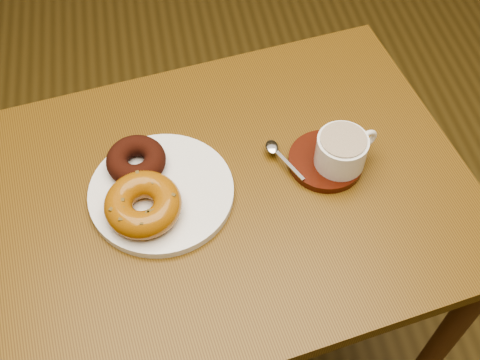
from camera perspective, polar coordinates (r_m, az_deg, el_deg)
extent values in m
plane|color=brown|center=(1.89, 3.15, -6.49)|extent=(6.00, 6.00, 0.00)
cube|color=brown|center=(1.06, -1.06, -1.29)|extent=(0.92, 0.75, 0.03)
cylinder|color=#4B2B15|center=(1.42, 18.16, -14.98)|extent=(0.05, 0.05, 0.76)
cylinder|color=#4B2B15|center=(1.54, -17.68, -5.29)|extent=(0.05, 0.05, 0.76)
cylinder|color=#4B2B15|center=(1.62, 8.92, 1.92)|extent=(0.05, 0.05, 0.76)
cylinder|color=white|center=(1.04, -7.46, -1.16)|extent=(0.27, 0.27, 0.02)
torus|color=black|center=(1.06, -9.83, 1.85)|extent=(0.14, 0.14, 0.04)
torus|color=#9A5B10|center=(1.00, -9.18, -2.31)|extent=(0.14, 0.14, 0.05)
cube|color=#53411B|center=(0.98, -6.99, -1.31)|extent=(0.01, 0.01, 0.00)
cube|color=#53411B|center=(0.99, -7.24, -0.65)|extent=(0.01, 0.01, 0.00)
cube|color=#53411B|center=(0.99, -7.76, -0.12)|extent=(0.01, 0.01, 0.00)
cube|color=#53411B|center=(1.00, -8.49, 0.19)|extent=(0.01, 0.01, 0.00)
cube|color=#53411B|center=(1.00, -9.32, 0.25)|extent=(0.01, 0.01, 0.00)
cube|color=#53411B|center=(1.00, -10.15, 0.07)|extent=(0.01, 0.01, 0.00)
cube|color=#53411B|center=(1.00, -10.87, -0.35)|extent=(0.01, 0.01, 0.00)
cube|color=#53411B|center=(0.99, -11.40, -0.94)|extent=(0.01, 0.01, 0.00)
cube|color=#53411B|center=(0.99, -11.66, -1.64)|extent=(0.01, 0.01, 0.00)
cube|color=#53411B|center=(0.98, -11.60, -2.35)|extent=(0.01, 0.01, 0.00)
cube|color=#53411B|center=(0.97, -11.24, -2.98)|extent=(0.01, 0.01, 0.00)
cube|color=#53411B|center=(0.96, -10.61, -3.43)|extent=(0.01, 0.01, 0.00)
cube|color=#53411B|center=(0.96, -9.79, -3.65)|extent=(0.01, 0.01, 0.00)
cube|color=#53411B|center=(0.96, -8.91, -3.59)|extent=(0.01, 0.01, 0.00)
cube|color=#53411B|center=(0.96, -8.08, -3.27)|extent=(0.01, 0.01, 0.00)
cube|color=#53411B|center=(0.96, -7.44, -2.72)|extent=(0.01, 0.01, 0.00)
cube|color=#53411B|center=(0.97, -7.06, -2.04)|extent=(0.01, 0.01, 0.00)
cylinder|color=#3C1108|center=(1.09, 8.14, 1.81)|extent=(0.15, 0.15, 0.01)
cylinder|color=white|center=(1.06, 9.57, 2.72)|extent=(0.09, 0.09, 0.06)
cylinder|color=brown|center=(1.03, 9.80, 3.80)|extent=(0.08, 0.08, 0.00)
torus|color=white|center=(1.08, 11.91, 3.81)|extent=(0.04, 0.02, 0.04)
ellipsoid|color=silver|center=(1.08, 3.05, 3.17)|extent=(0.02, 0.03, 0.01)
cube|color=silver|center=(1.06, 4.60, 1.54)|extent=(0.04, 0.08, 0.00)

